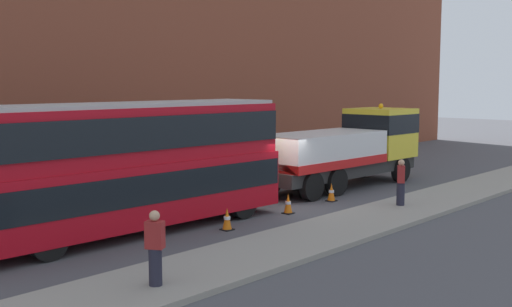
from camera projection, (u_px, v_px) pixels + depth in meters
name	position (u px, v px, depth m)	size (l,w,h in m)	color
ground_plane	(272.00, 206.00, 23.89)	(120.00, 120.00, 0.00)	#4C4C51
near_kerb	(367.00, 221.00, 21.08)	(60.00, 2.80, 0.15)	gray
building_facade	(129.00, 8.00, 28.78)	(60.00, 1.50, 16.00)	brown
recovery_tow_truck	(346.00, 148.00, 28.20)	(10.18, 2.94, 3.67)	#2D2D2D
double_decker_bus	(129.00, 162.00, 19.45)	(11.11, 2.92, 4.06)	#B70C19
pedestrian_onlooker	(155.00, 249.00, 14.05)	(0.42, 0.48, 1.71)	#232333
pedestrian_bystander	(401.00, 183.00, 23.21)	(0.48, 0.43, 1.71)	#232333
traffic_cone_near_bus	(227.00, 220.00, 20.00)	(0.36, 0.36, 0.72)	orange
traffic_cone_midway	(288.00, 204.00, 22.51)	(0.36, 0.36, 0.72)	orange
traffic_cone_near_truck	(331.00, 193.00, 24.83)	(0.36, 0.36, 0.72)	orange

